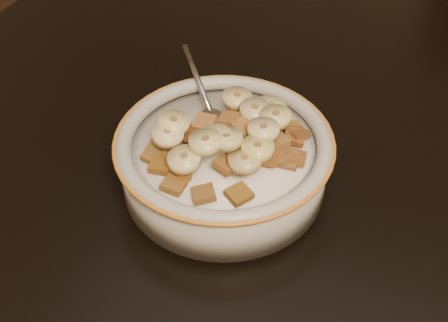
% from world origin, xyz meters
% --- Properties ---
extents(cereal_bowl, '(0.21, 0.21, 0.05)m').
position_xyz_m(cereal_bowl, '(-0.25, -0.06, 0.77)').
color(cereal_bowl, beige).
rests_on(cereal_bowl, table).
extents(milk, '(0.17, 0.17, 0.00)m').
position_xyz_m(milk, '(-0.25, -0.06, 0.80)').
color(milk, white).
rests_on(milk, cereal_bowl).
extents(spoon, '(0.06, 0.06, 0.01)m').
position_xyz_m(spoon, '(-0.27, -0.03, 0.80)').
color(spoon, '#A9A9A9').
rests_on(spoon, cereal_bowl).
extents(cereal_square_0, '(0.03, 0.03, 0.01)m').
position_xyz_m(cereal_square_0, '(-0.18, -0.02, 0.81)').
color(cereal_square_0, brown).
rests_on(cereal_square_0, milk).
extents(cereal_square_1, '(0.02, 0.02, 0.01)m').
position_xyz_m(cereal_square_1, '(-0.26, -0.13, 0.81)').
color(cereal_square_1, brown).
rests_on(cereal_square_1, milk).
extents(cereal_square_2, '(0.03, 0.03, 0.01)m').
position_xyz_m(cereal_square_2, '(-0.28, -0.09, 0.81)').
color(cereal_square_2, olive).
rests_on(cereal_square_2, milk).
extents(cereal_square_3, '(0.02, 0.02, 0.01)m').
position_xyz_m(cereal_square_3, '(-0.18, -0.06, 0.81)').
color(cereal_square_3, brown).
rests_on(cereal_square_3, milk).
extents(cereal_square_4, '(0.02, 0.02, 0.01)m').
position_xyz_m(cereal_square_4, '(-0.20, -0.06, 0.81)').
color(cereal_square_4, brown).
rests_on(cereal_square_4, milk).
extents(cereal_square_5, '(0.03, 0.03, 0.01)m').
position_xyz_m(cereal_square_5, '(-0.19, -0.04, 0.81)').
color(cereal_square_5, brown).
rests_on(cereal_square_5, milk).
extents(cereal_square_6, '(0.02, 0.02, 0.01)m').
position_xyz_m(cereal_square_6, '(-0.30, -0.10, 0.81)').
color(cereal_square_6, brown).
rests_on(cereal_square_6, milk).
extents(cereal_square_7, '(0.03, 0.03, 0.01)m').
position_xyz_m(cereal_square_7, '(-0.20, -0.04, 0.81)').
color(cereal_square_7, olive).
rests_on(cereal_square_7, milk).
extents(cereal_square_8, '(0.02, 0.02, 0.01)m').
position_xyz_m(cereal_square_8, '(-0.29, -0.11, 0.81)').
color(cereal_square_8, brown).
rests_on(cereal_square_8, milk).
extents(cereal_square_9, '(0.03, 0.03, 0.01)m').
position_xyz_m(cereal_square_9, '(-0.22, -0.03, 0.82)').
color(cereal_square_9, brown).
rests_on(cereal_square_9, milk).
extents(cereal_square_10, '(0.03, 0.03, 0.01)m').
position_xyz_m(cereal_square_10, '(-0.23, -0.04, 0.82)').
color(cereal_square_10, '#9C5F2F').
rests_on(cereal_square_10, milk).
extents(cereal_square_11, '(0.02, 0.02, 0.01)m').
position_xyz_m(cereal_square_11, '(-0.20, -0.07, 0.81)').
color(cereal_square_11, brown).
rests_on(cereal_square_11, milk).
extents(cereal_square_12, '(0.03, 0.03, 0.01)m').
position_xyz_m(cereal_square_12, '(-0.27, -0.11, 0.81)').
color(cereal_square_12, '#994F20').
rests_on(cereal_square_12, milk).
extents(cereal_square_13, '(0.03, 0.03, 0.01)m').
position_xyz_m(cereal_square_13, '(-0.23, -0.09, 0.81)').
color(cereal_square_13, brown).
rests_on(cereal_square_13, milk).
extents(cereal_square_14, '(0.03, 0.03, 0.01)m').
position_xyz_m(cereal_square_14, '(-0.22, 0.00, 0.81)').
color(cereal_square_14, brown).
rests_on(cereal_square_14, milk).
extents(cereal_square_15, '(0.03, 0.02, 0.01)m').
position_xyz_m(cereal_square_15, '(-0.18, -0.03, 0.81)').
color(cereal_square_15, brown).
rests_on(cereal_square_15, milk).
extents(cereal_square_16, '(0.03, 0.03, 0.01)m').
position_xyz_m(cereal_square_16, '(-0.19, -0.06, 0.81)').
color(cereal_square_16, olive).
rests_on(cereal_square_16, milk).
extents(cereal_square_17, '(0.02, 0.02, 0.01)m').
position_xyz_m(cereal_square_17, '(-0.27, -0.06, 0.82)').
color(cereal_square_17, '#975D31').
rests_on(cereal_square_17, milk).
extents(cereal_square_18, '(0.03, 0.03, 0.01)m').
position_xyz_m(cereal_square_18, '(-0.23, -0.13, 0.81)').
color(cereal_square_18, brown).
rests_on(cereal_square_18, milk).
extents(cereal_square_19, '(0.02, 0.02, 0.01)m').
position_xyz_m(cereal_square_19, '(-0.23, 0.01, 0.80)').
color(cereal_square_19, brown).
rests_on(cereal_square_19, milk).
extents(cereal_square_20, '(0.02, 0.02, 0.01)m').
position_xyz_m(cereal_square_20, '(-0.17, -0.05, 0.81)').
color(cereal_square_20, brown).
rests_on(cereal_square_20, milk).
extents(cereal_square_21, '(0.03, 0.03, 0.01)m').
position_xyz_m(cereal_square_21, '(-0.21, -0.05, 0.81)').
color(cereal_square_21, '#96531A').
rests_on(cereal_square_21, milk).
extents(cereal_square_22, '(0.03, 0.03, 0.01)m').
position_xyz_m(cereal_square_22, '(-0.27, -0.11, 0.81)').
color(cereal_square_22, '#9D6427').
rests_on(cereal_square_22, milk).
extents(cereal_square_23, '(0.03, 0.03, 0.01)m').
position_xyz_m(cereal_square_23, '(-0.19, -0.01, 0.81)').
color(cereal_square_23, '#97611D').
rests_on(cereal_square_23, milk).
extents(cereal_square_24, '(0.02, 0.02, 0.01)m').
position_xyz_m(cereal_square_24, '(-0.30, -0.09, 0.81)').
color(cereal_square_24, brown).
rests_on(cereal_square_24, milk).
extents(cereal_square_25, '(0.03, 0.03, 0.01)m').
position_xyz_m(cereal_square_25, '(-0.25, -0.02, 0.81)').
color(cereal_square_25, brown).
rests_on(cereal_square_25, milk).
extents(cereal_square_26, '(0.03, 0.03, 0.01)m').
position_xyz_m(cereal_square_26, '(-0.28, -0.07, 0.81)').
color(cereal_square_26, brown).
rests_on(cereal_square_26, milk).
extents(cereal_square_27, '(0.03, 0.03, 0.01)m').
position_xyz_m(cereal_square_27, '(-0.20, -0.12, 0.81)').
color(cereal_square_27, brown).
rests_on(cereal_square_27, milk).
extents(cereal_square_28, '(0.03, 0.03, 0.01)m').
position_xyz_m(cereal_square_28, '(-0.27, -0.10, 0.81)').
color(cereal_square_28, brown).
rests_on(cereal_square_28, milk).
extents(cereal_square_29, '(0.03, 0.03, 0.01)m').
position_xyz_m(cereal_square_29, '(-0.22, -0.04, 0.82)').
color(cereal_square_29, olive).
rests_on(cereal_square_29, milk).
extents(cereal_square_30, '(0.02, 0.02, 0.01)m').
position_xyz_m(cereal_square_30, '(-0.25, -0.04, 0.82)').
color(cereal_square_30, brown).
rests_on(cereal_square_30, milk).
extents(banana_slice_0, '(0.03, 0.03, 0.01)m').
position_xyz_m(banana_slice_0, '(-0.23, -0.02, 0.82)').
color(banana_slice_0, beige).
rests_on(banana_slice_0, milk).
extents(banana_slice_1, '(0.04, 0.04, 0.01)m').
position_xyz_m(banana_slice_1, '(-0.21, -0.01, 0.82)').
color(banana_slice_1, '#CFC572').
rests_on(banana_slice_1, milk).
extents(banana_slice_2, '(0.04, 0.04, 0.01)m').
position_xyz_m(banana_slice_2, '(-0.25, -0.09, 0.83)').
color(banana_slice_2, '#E9D884').
rests_on(banana_slice_2, milk).
extents(banana_slice_3, '(0.03, 0.03, 0.02)m').
position_xyz_m(banana_slice_3, '(-0.23, -0.08, 0.83)').
color(banana_slice_3, '#CCBD87').
rests_on(banana_slice_3, milk).
extents(banana_slice_4, '(0.04, 0.04, 0.01)m').
position_xyz_m(banana_slice_4, '(-0.20, -0.07, 0.83)').
color(banana_slice_4, '#E8D874').
rests_on(banana_slice_4, milk).
extents(banana_slice_5, '(0.04, 0.04, 0.02)m').
position_xyz_m(banana_slice_5, '(-0.29, -0.09, 0.83)').
color(banana_slice_5, '#FCDE9A').
rests_on(banana_slice_5, milk).
extents(banana_slice_6, '(0.04, 0.04, 0.01)m').
position_xyz_m(banana_slice_6, '(-0.24, -0.08, 0.83)').
color(banana_slice_6, '#D6BC7F').
rests_on(banana_slice_6, milk).
extents(banana_slice_7, '(0.04, 0.04, 0.01)m').
position_xyz_m(banana_slice_7, '(-0.21, -0.05, 0.83)').
color(banana_slice_7, '#EEDB8A').
rests_on(banana_slice_7, milk).
extents(banana_slice_8, '(0.04, 0.04, 0.01)m').
position_xyz_m(banana_slice_8, '(-0.20, -0.02, 0.83)').
color(banana_slice_8, '#F1E286').
rests_on(banana_slice_8, milk).
extents(banana_slice_9, '(0.04, 0.04, 0.01)m').
position_xyz_m(banana_slice_9, '(-0.21, -0.09, 0.82)').
color(banana_slice_9, tan).
rests_on(banana_slice_9, milk).
extents(banana_slice_10, '(0.04, 0.04, 0.01)m').
position_xyz_m(banana_slice_10, '(-0.26, -0.11, 0.82)').
color(banana_slice_10, beige).
rests_on(banana_slice_10, milk).
extents(banana_slice_11, '(0.04, 0.04, 0.01)m').
position_xyz_m(banana_slice_11, '(-0.29, -0.07, 0.83)').
color(banana_slice_11, '#FEDC8A').
rests_on(banana_slice_11, milk).
extents(banana_slice_12, '(0.04, 0.04, 0.01)m').
position_xyz_m(banana_slice_12, '(-0.25, -0.00, 0.82)').
color(banana_slice_12, '#D3C07D').
rests_on(banana_slice_12, milk).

